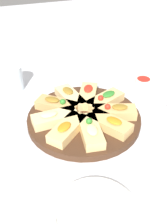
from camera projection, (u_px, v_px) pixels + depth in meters
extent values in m
plane|color=silver|center=(84.00, 121.00, 0.84)|extent=(3.00, 3.00, 0.00)
cylinder|color=#422819|center=(84.00, 118.00, 0.83)|extent=(0.36, 0.36, 0.02)
cube|color=tan|center=(114.00, 112.00, 0.82)|extent=(0.15, 0.10, 0.03)
ellipsoid|color=olive|center=(120.00, 107.00, 0.81)|extent=(0.06, 0.04, 0.01)
sphere|color=red|center=(108.00, 107.00, 0.81)|extent=(0.02, 0.02, 0.02)
cube|color=#DBB775|center=(105.00, 101.00, 0.87)|extent=(0.15, 0.10, 0.03)
ellipsoid|color=#2D7A28|center=(109.00, 94.00, 0.87)|extent=(0.06, 0.05, 0.01)
sphere|color=red|center=(101.00, 98.00, 0.85)|extent=(0.02, 0.02, 0.02)
cube|color=#DBB775|center=(88.00, 96.00, 0.89)|extent=(0.11, 0.15, 0.03)
ellipsoid|color=red|center=(88.00, 88.00, 0.90)|extent=(0.05, 0.06, 0.01)
cube|color=#E5C689|center=(70.00, 98.00, 0.89)|extent=(0.08, 0.14, 0.03)
ellipsoid|color=olive|center=(68.00, 90.00, 0.89)|extent=(0.04, 0.05, 0.01)
cube|color=tan|center=(57.00, 106.00, 0.85)|extent=(0.14, 0.13, 0.03)
ellipsoid|color=olive|center=(52.00, 99.00, 0.84)|extent=(0.06, 0.06, 0.01)
sphere|color=#2D7A28|center=(63.00, 102.00, 0.83)|extent=(0.02, 0.02, 0.02)
cube|color=#E5C689|center=(55.00, 119.00, 0.79)|extent=(0.14, 0.06, 0.03)
ellipsoid|color=beige|center=(49.00, 115.00, 0.77)|extent=(0.05, 0.03, 0.01)
cube|color=#DBB775|center=(68.00, 129.00, 0.75)|extent=(0.14, 0.13, 0.03)
ellipsoid|color=orange|center=(64.00, 127.00, 0.73)|extent=(0.06, 0.05, 0.01)
cube|color=#DBB775|center=(91.00, 131.00, 0.75)|extent=(0.07, 0.14, 0.03)
ellipsoid|color=beige|center=(92.00, 130.00, 0.72)|extent=(0.04, 0.05, 0.01)
sphere|color=#2D7A28|center=(89.00, 121.00, 0.75)|extent=(0.02, 0.02, 0.02)
cube|color=tan|center=(109.00, 124.00, 0.77)|extent=(0.12, 0.15, 0.03)
ellipsoid|color=orange|center=(114.00, 121.00, 0.75)|extent=(0.05, 0.06, 0.01)
cylinder|color=white|center=(96.00, 213.00, 0.57)|extent=(0.20, 0.20, 0.01)
torus|color=white|center=(96.00, 211.00, 0.57)|extent=(0.19, 0.19, 0.01)
cylinder|color=silver|center=(13.00, 78.00, 0.97)|extent=(0.08, 0.08, 0.09)
cube|color=white|center=(98.00, 69.00, 1.13)|extent=(0.11, 0.09, 0.01)
cylinder|color=silver|center=(143.00, 82.00, 1.01)|extent=(0.06, 0.06, 0.03)
cylinder|color=#B22319|center=(144.00, 79.00, 1.01)|extent=(0.05, 0.05, 0.01)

